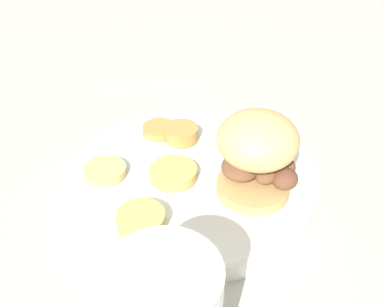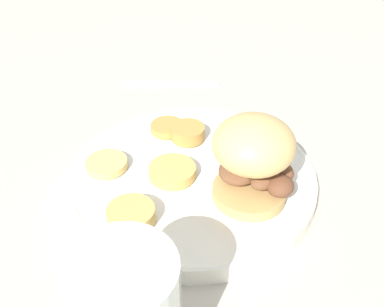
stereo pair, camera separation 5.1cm
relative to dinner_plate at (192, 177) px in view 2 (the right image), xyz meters
name	(u,v)px [view 2 (the right image)]	position (x,y,z in m)	size (l,w,h in m)	color
ground_plane	(192,186)	(0.00, 0.00, -0.01)	(4.00, 4.00, 0.00)	#B2A899
dinner_plate	(192,177)	(0.00, 0.00, 0.00)	(0.29, 0.29, 0.02)	white
sandwich	(254,156)	(0.02, -0.07, 0.06)	(0.09, 0.09, 0.10)	tan
potato_round_0	(168,127)	(0.04, 0.08, 0.01)	(0.04, 0.04, 0.01)	#BC8942
potato_round_1	(172,171)	(-0.02, 0.01, 0.02)	(0.05, 0.05, 0.01)	tan
potato_round_2	(188,133)	(0.04, 0.05, 0.02)	(0.04, 0.04, 0.02)	#BC8942
potato_round_3	(107,164)	(-0.07, 0.07, 0.01)	(0.05, 0.05, 0.01)	#DBB766
potato_round_4	(131,215)	(-0.10, -0.02, 0.02)	(0.05, 0.05, 0.02)	tan
fork	(170,84)	(0.15, 0.21, -0.01)	(0.13, 0.13, 0.00)	silver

